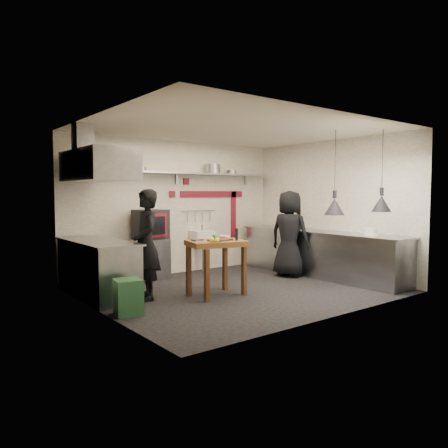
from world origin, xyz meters
TOP-DOWN VIEW (x-y plane):
  - floor at (0.00, 0.00)m, footprint 5.00×5.00m
  - ceiling at (0.00, 0.00)m, footprint 5.00×5.00m
  - wall_back at (0.00, 2.10)m, footprint 5.00×0.04m
  - wall_front at (0.00, -2.10)m, footprint 5.00×0.04m
  - wall_left at (-2.50, 0.00)m, footprint 0.04×4.20m
  - wall_right at (2.50, 0.00)m, footprint 0.04×4.20m
  - red_band_horiz at (0.95, 2.08)m, footprint 1.70×0.02m
  - red_band_vert at (1.55, 2.08)m, footprint 0.14×0.02m
  - red_tile_a at (0.25, 2.08)m, footprint 0.14×0.02m
  - red_tile_b at (-0.10, 2.08)m, footprint 0.14×0.02m
  - back_shelf at (0.00, 1.92)m, footprint 4.60×0.34m
  - shelf_bracket_left at (-1.90, 2.07)m, footprint 0.04×0.06m
  - shelf_bracket_mid at (0.00, 2.07)m, footprint 0.04×0.06m
  - shelf_bracket_right at (1.90, 2.07)m, footprint 0.04×0.06m
  - pan_far_left at (-1.20, 1.92)m, footprint 0.30×0.30m
  - pan_mid_left at (-0.91, 1.92)m, footprint 0.25×0.25m
  - stock_pot at (0.84, 1.92)m, footprint 0.37×0.37m
  - pan_right at (1.36, 1.92)m, footprint 0.30×0.30m
  - oven_stand at (-0.80, 1.78)m, footprint 0.69×0.64m
  - combi_oven at (-0.78, 1.78)m, footprint 0.63×0.60m
  - oven_door at (-0.82, 1.48)m, footprint 0.50×0.11m
  - oven_glass at (-0.82, 1.45)m, footprint 0.38×0.08m
  - hand_sink at (0.55, 1.92)m, footprint 0.46×0.34m
  - sink_tap at (0.55, 1.92)m, footprint 0.03×0.03m
  - sink_drain at (0.55, 1.88)m, footprint 0.06×0.06m
  - utensil_rail at (0.55, 2.06)m, footprint 0.90×0.02m
  - counter_right at (2.15, 0.00)m, footprint 0.70×3.80m
  - counter_right_top at (2.15, 0.00)m, footprint 0.76×3.90m
  - plate_stack at (2.12, -1.20)m, footprint 0.28×0.28m
  - small_bowl_right at (2.10, -1.30)m, footprint 0.29×0.29m
  - counter_left at (-2.15, 1.05)m, footprint 0.70×1.90m
  - counter_left_top at (-2.15, 1.05)m, footprint 0.76×2.00m
  - extractor_hood at (-2.10, 1.05)m, footprint 0.78×1.60m
  - hood_duct at (-2.35, 1.05)m, footprint 0.28×0.28m
  - green_bin at (-2.23, -0.27)m, footprint 0.42×0.42m
  - prep_table at (-0.56, -0.10)m, footprint 1.05×0.85m
  - cutting_board at (-0.52, -0.15)m, footprint 0.43×0.35m
  - pepper_mill at (-0.29, -0.29)m, footprint 0.06×0.06m
  - lemon_a at (-0.76, -0.24)m, footprint 0.10×0.10m
  - lemon_b at (-0.72, -0.32)m, footprint 0.10×0.10m
  - veg_ball at (-0.48, 0.03)m, footprint 0.12×0.12m
  - steel_tray at (-0.85, 0.04)m, footprint 0.19×0.15m
  - bowl at (-0.29, 0.04)m, footprint 0.20×0.20m
  - heat_lamp_near at (1.40, -0.95)m, footprint 0.41×0.41m
  - heat_lamp_far at (1.96, -1.51)m, footprint 0.35×0.35m
  - chef_left at (-1.59, 0.39)m, footprint 0.57×0.73m
  - chef_right at (1.63, 0.35)m, footprint 0.76×0.97m

SIDE VIEW (x-z plane):
  - floor at x=0.00m, z-range 0.00..0.00m
  - green_bin at x=-2.23m, z-range 0.00..0.50m
  - sink_drain at x=0.55m, z-range 0.01..0.67m
  - oven_stand at x=-0.80m, z-range 0.00..0.80m
  - counter_right at x=2.15m, z-range 0.00..0.90m
  - counter_left at x=-2.15m, z-range 0.00..0.90m
  - prep_table at x=-0.56m, z-range 0.00..0.92m
  - hand_sink at x=0.55m, z-range 0.67..0.89m
  - chef_right at x=1.63m, z-range 0.00..1.75m
  - chef_left at x=-1.59m, z-range 0.00..1.77m
  - counter_right_top at x=2.15m, z-range 0.90..0.93m
  - counter_left_top at x=-2.15m, z-range 0.90..0.93m
  - cutting_board at x=-0.52m, z-range 0.92..0.94m
  - steel_tray at x=-0.85m, z-range 0.92..0.95m
  - bowl at x=-0.29m, z-range 0.92..0.98m
  - small_bowl_right at x=2.10m, z-range 0.93..0.98m
  - lemon_b at x=-0.72m, z-range 0.92..1.00m
  - sink_tap at x=0.55m, z-range 0.89..1.03m
  - lemon_a at x=-0.76m, z-range 0.92..1.00m
  - veg_ball at x=-0.48m, z-range 0.92..1.02m
  - plate_stack at x=2.12m, z-range 0.93..1.06m
  - pepper_mill at x=-0.29m, z-range 0.92..1.12m
  - combi_oven at x=-0.78m, z-range 0.80..1.38m
  - oven_door at x=-0.82m, z-range 0.86..1.32m
  - oven_glass at x=-0.82m, z-range 0.92..1.26m
  - red_band_vert at x=1.55m, z-range 0.65..1.75m
  - utensil_rail at x=0.55m, z-range 1.31..1.33m
  - wall_back at x=0.00m, z-range 0.00..2.80m
  - wall_front at x=0.00m, z-range 0.00..2.80m
  - wall_left at x=-2.50m, z-range 0.00..2.80m
  - wall_right at x=2.50m, z-range 0.00..2.80m
  - red_band_horiz at x=0.95m, z-range 1.61..1.75m
  - red_tile_b at x=-0.10m, z-range 1.61..1.75m
  - red_tile_a at x=0.25m, z-range 1.88..2.02m
  - shelf_bracket_left at x=-1.90m, z-range 1.90..2.14m
  - shelf_bracket_mid at x=0.00m, z-range 1.90..2.14m
  - shelf_bracket_right at x=1.90m, z-range 1.90..2.14m
  - heat_lamp_near at x=1.40m, z-range 1.32..2.80m
  - heat_lamp_far at x=1.96m, z-range 1.38..2.80m
  - back_shelf at x=0.00m, z-range 2.10..2.14m
  - extractor_hood at x=-2.10m, z-range 1.90..2.40m
  - pan_mid_left at x=-0.91m, z-range 2.14..2.21m
  - pan_right at x=1.36m, z-range 2.14..2.22m
  - pan_far_left at x=-1.20m, z-range 2.14..2.23m
  - stock_pot at x=0.84m, z-range 2.14..2.34m
  - hood_duct at x=-2.35m, z-range 2.30..2.80m
  - ceiling at x=0.00m, z-range 2.80..2.80m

